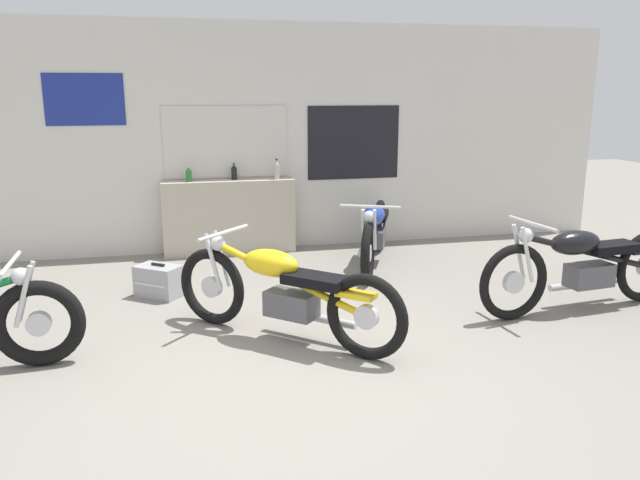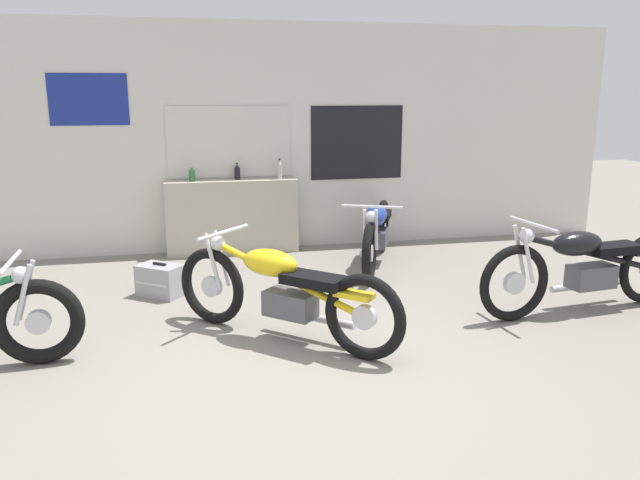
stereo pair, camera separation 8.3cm
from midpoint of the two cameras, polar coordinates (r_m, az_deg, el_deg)
name	(u,v)px [view 1 (the left image)]	position (r m, az deg, el deg)	size (l,w,h in m)	color
ground_plane	(289,377)	(4.54, -3.43, -12.44)	(24.00, 24.00, 0.00)	gray
wall_back	(233,139)	(7.86, -8.25, 9.14)	(10.00, 0.07, 2.80)	silver
sill_counter	(229,217)	(7.80, -8.59, 2.10)	(1.61, 0.28, 0.91)	#B7AD99
bottle_leftmost	(189,175)	(7.67, -12.22, 5.84)	(0.07, 0.07, 0.19)	#23662D
bottle_left_center	(234,172)	(7.77, -8.17, 6.15)	(0.07, 0.07, 0.20)	black
bottle_center	(277,170)	(7.74, -4.29, 6.40)	(0.06, 0.06, 0.25)	#B7B2A8
motorcycle_yellow	(284,291)	(5.03, -3.79, -4.72)	(1.63, 1.53, 0.85)	black
motorcycle_blue	(374,232)	(7.21, 4.66, 0.77)	(0.97, 1.91, 0.81)	black
motorcycle_black	(584,265)	(6.17, 22.60, -2.16)	(2.19, 0.64, 0.88)	black
hard_case_silver	(159,281)	(6.35, -14.87, -3.66)	(0.50, 0.47, 0.34)	#9E9EA3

